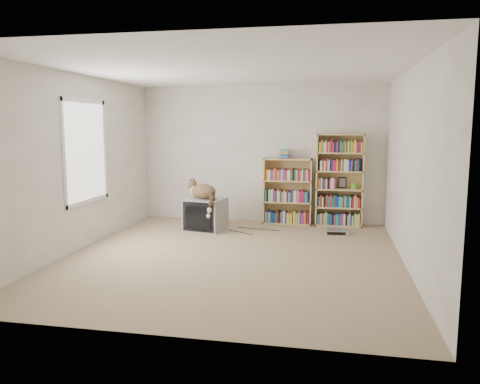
% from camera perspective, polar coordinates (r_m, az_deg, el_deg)
% --- Properties ---
extents(floor, '(4.50, 5.00, 0.01)m').
position_cam_1_polar(floor, '(6.45, -0.85, -7.88)').
color(floor, tan).
rests_on(floor, ground).
extents(wall_back, '(4.50, 0.02, 2.50)m').
position_cam_1_polar(wall_back, '(8.68, 2.55, 4.60)').
color(wall_back, silver).
rests_on(wall_back, floor).
extents(wall_front, '(4.50, 0.02, 2.50)m').
position_cam_1_polar(wall_front, '(3.83, -8.63, 0.14)').
color(wall_front, silver).
rests_on(wall_front, floor).
extents(wall_left, '(0.02, 5.00, 2.50)m').
position_cam_1_polar(wall_left, '(7.04, -19.11, 3.37)').
color(wall_left, silver).
rests_on(wall_left, floor).
extents(wall_right, '(0.02, 5.00, 2.50)m').
position_cam_1_polar(wall_right, '(6.17, 20.05, 2.72)').
color(wall_right, silver).
rests_on(wall_right, floor).
extents(ceiling, '(4.50, 5.00, 0.02)m').
position_cam_1_polar(ceiling, '(6.25, -0.90, 14.75)').
color(ceiling, white).
rests_on(ceiling, wall_back).
extents(window, '(0.02, 1.22, 1.52)m').
position_cam_1_polar(window, '(7.20, -18.29, 4.69)').
color(window, white).
rests_on(window, wall_left).
extents(crt_tv, '(0.72, 0.67, 0.54)m').
position_cam_1_polar(crt_tv, '(8.05, -4.20, -2.72)').
color(crt_tv, '#949497').
rests_on(crt_tv, floor).
extents(cat, '(0.65, 0.67, 0.56)m').
position_cam_1_polar(cat, '(7.89, -4.41, -0.22)').
color(cat, '#3C2918').
rests_on(cat, crt_tv).
extents(bookcase_tall, '(0.82, 0.30, 1.64)m').
position_cam_1_polar(bookcase_tall, '(8.49, 12.02, 1.20)').
color(bookcase_tall, tan).
rests_on(bookcase_tall, floor).
extents(bookcase_short, '(0.87, 0.30, 1.19)m').
position_cam_1_polar(bookcase_short, '(8.55, 5.83, -0.24)').
color(bookcase_short, tan).
rests_on(bookcase_short, floor).
extents(book_stack, '(0.19, 0.25, 0.16)m').
position_cam_1_polar(book_stack, '(8.49, 5.45, 4.64)').
color(book_stack, red).
rests_on(book_stack, bookcase_short).
extents(green_mug, '(0.10, 0.10, 0.11)m').
position_cam_1_polar(green_mug, '(8.49, 13.72, 0.73)').
color(green_mug, '#57B032').
rests_on(green_mug, bookcase_tall).
extents(framed_print, '(0.15, 0.05, 0.19)m').
position_cam_1_polar(framed_print, '(8.57, 12.35, 1.14)').
color(framed_print, black).
rests_on(framed_print, bookcase_tall).
extents(dvd_player, '(0.37, 0.28, 0.08)m').
position_cam_1_polar(dvd_player, '(7.90, 11.75, -4.78)').
color(dvd_player, '#AEAFB3').
rests_on(dvd_player, floor).
extents(wall_outlet, '(0.01, 0.08, 0.13)m').
position_cam_1_polar(wall_outlet, '(8.83, -12.61, -1.60)').
color(wall_outlet, silver).
rests_on(wall_outlet, wall_left).
extents(floor_cables, '(1.20, 0.70, 0.01)m').
position_cam_1_polar(floor_cables, '(7.92, 4.34, -4.86)').
color(floor_cables, black).
rests_on(floor_cables, floor).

